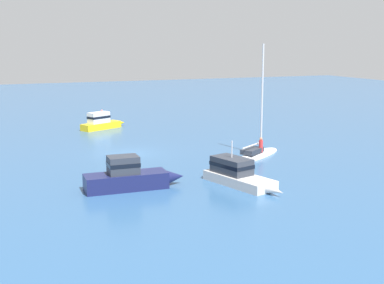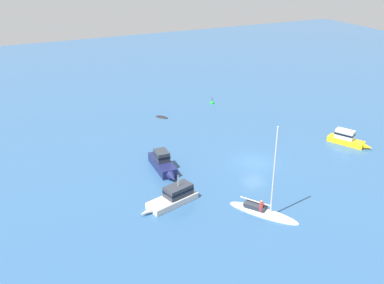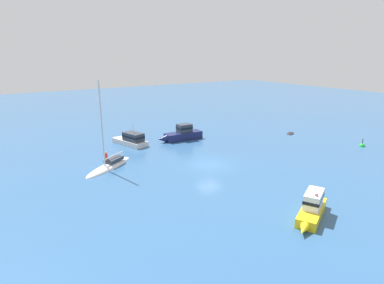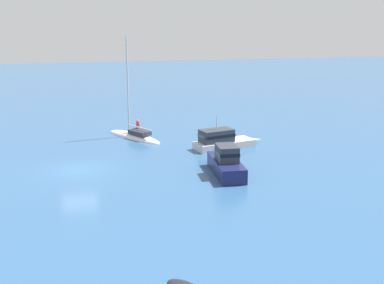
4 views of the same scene
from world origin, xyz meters
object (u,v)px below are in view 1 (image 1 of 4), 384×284
(launch, at_px, (237,174))
(motor_cruiser, at_px, (101,122))
(cabin_cruiser, at_px, (130,177))
(yacht, at_px, (256,155))

(launch, xyz_separation_m, motor_cruiser, (-3.22, 24.79, 0.05))
(launch, distance_m, motor_cruiser, 25.00)
(launch, xyz_separation_m, cabin_cruiser, (-6.65, 1.56, 0.09))
(launch, xyz_separation_m, yacht, (5.23, 6.72, -0.53))
(cabin_cruiser, relative_size, yacht, 0.69)
(yacht, bearing_deg, motor_cruiser, 81.82)
(motor_cruiser, relative_size, yacht, 0.58)
(launch, height_order, yacht, yacht)
(cabin_cruiser, bearing_deg, launch, -10.88)
(launch, relative_size, yacht, 0.69)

